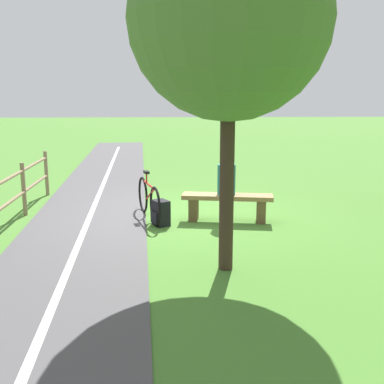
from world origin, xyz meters
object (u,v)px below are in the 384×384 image
Objects in this scene: bench at (227,203)px; backpack at (161,213)px; person_seated at (226,177)px; bicycle at (149,199)px; tree_far_right at (229,19)px.

bench is 1.26m from backpack.
bench is 3.72× the size of backpack.
bicycle is (1.44, -0.23, -0.46)m from person_seated.
person_seated is 1.53m from bicycle.
tree_far_right is at bearing 92.13° from person_seated.
backpack is 0.10× the size of tree_far_right.
person_seated is 1.67× the size of backpack.
bicycle is 4.02m from tree_far_right.
bicycle is 0.38× the size of tree_far_right.
backpack is (-0.23, 0.47, -0.15)m from bicycle.
person_seated is 0.45× the size of bicycle.
tree_far_right is (0.32, 2.38, 2.86)m from bench.
person_seated is at bearing -97.07° from tree_far_right.
bicycle is (1.46, -0.24, 0.03)m from bench.
person_seated reaches higher than backpack.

